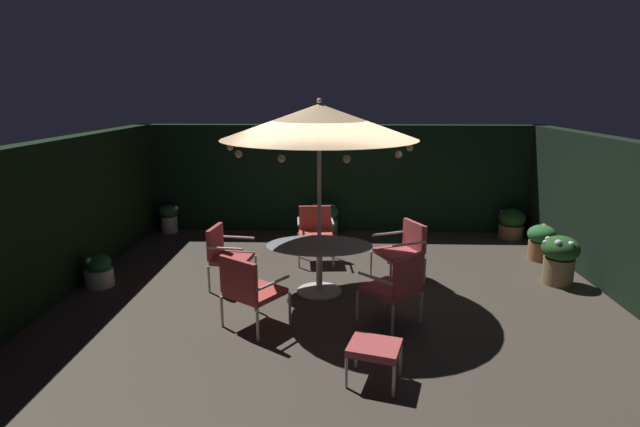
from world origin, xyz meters
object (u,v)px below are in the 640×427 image
at_px(patio_dining_table, 319,256).
at_px(potted_plant_back_center, 541,241).
at_px(potted_plant_right_near, 99,271).
at_px(ottoman_footrest, 374,349).
at_px(patio_umbrella, 319,122).
at_px(patio_chair_northeast, 404,247).
at_px(potted_plant_left_far, 560,257).
at_px(potted_plant_back_right, 512,223).
at_px(potted_plant_left_near, 325,218).
at_px(patio_chair_southeast, 226,252).
at_px(patio_chair_east, 315,229).
at_px(patio_chair_south, 249,287).
at_px(patio_chair_north, 397,284).
at_px(potted_plant_back_left, 169,217).

relative_size(patio_dining_table, potted_plant_back_center, 2.47).
height_order(patio_dining_table, potted_plant_right_near, patio_dining_table).
distance_m(ottoman_footrest, potted_plant_back_center, 5.03).
xyz_separation_m(patio_umbrella, patio_chair_northeast, (1.30, 0.59, -1.96)).
bearing_deg(potted_plant_back_center, potted_plant_left_far, -98.56).
distance_m(potted_plant_back_right, potted_plant_left_near, 3.76).
relative_size(patio_chair_southeast, potted_plant_left_near, 1.37).
bearing_deg(patio_chair_east, patio_chair_southeast, -136.38).
distance_m(patio_chair_south, potted_plant_back_center, 5.42).
relative_size(patio_dining_table, potted_plant_left_near, 2.26).
height_order(patio_chair_southeast, potted_plant_right_near, patio_chair_southeast).
height_order(patio_chair_north, patio_chair_east, patio_chair_north).
bearing_deg(patio_chair_southeast, potted_plant_right_near, -178.06).
bearing_deg(patio_chair_south, potted_plant_left_near, 78.77).
bearing_deg(patio_chair_south, patio_chair_northeast, 39.84).
distance_m(patio_dining_table, patio_chair_northeast, 1.43).
relative_size(patio_chair_east, potted_plant_back_left, 1.59).
xyz_separation_m(patio_chair_north, potted_plant_back_left, (-4.28, 4.11, -0.21)).
distance_m(patio_chair_north, patio_chair_southeast, 2.69).
relative_size(patio_chair_northeast, potted_plant_right_near, 1.80).
bearing_deg(patio_chair_northeast, patio_chair_south, -140.16).
distance_m(patio_dining_table, patio_chair_east, 1.42).
xyz_separation_m(patio_dining_table, potted_plant_back_left, (-3.27, 3.10, -0.23)).
distance_m(potted_plant_back_center, potted_plant_left_near, 4.06).
bearing_deg(potted_plant_right_near, potted_plant_back_right, 21.71).
bearing_deg(patio_umbrella, potted_plant_back_left, 136.60).
relative_size(potted_plant_left_far, potted_plant_right_near, 1.50).
bearing_deg(patio_chair_northeast, potted_plant_left_near, 118.21).
bearing_deg(patio_umbrella, patio_chair_south, -124.87).
distance_m(patio_dining_table, potted_plant_right_near, 3.37).
distance_m(potted_plant_back_right, potted_plant_back_center, 1.35).
relative_size(ottoman_footrest, potted_plant_right_near, 1.20).
bearing_deg(patio_chair_southeast, potted_plant_left_near, 63.16).
height_order(patio_umbrella, patio_chair_east, patio_umbrella).
relative_size(ottoman_footrest, potted_plant_back_center, 0.97).
bearing_deg(potted_plant_back_right, potted_plant_back_left, 178.87).
bearing_deg(patio_chair_northeast, potted_plant_right_near, -174.21).
xyz_separation_m(patio_chair_north, patio_chair_south, (-1.82, -0.15, -0.00)).
bearing_deg(ottoman_footrest, patio_chair_north, 74.21).
xyz_separation_m(potted_plant_back_center, potted_plant_left_near, (-3.82, 1.38, 0.02)).
bearing_deg(patio_dining_table, potted_plant_back_right, 38.07).
bearing_deg(potted_plant_left_far, potted_plant_back_right, 87.28).
relative_size(patio_chair_southeast, ottoman_footrest, 1.54).
bearing_deg(potted_plant_left_near, potted_plant_left_far, -34.51).
bearing_deg(patio_dining_table, potted_plant_back_left, 136.60).
relative_size(ottoman_footrest, potted_plant_left_far, 0.80).
distance_m(patio_dining_table, ottoman_footrest, 2.39).
bearing_deg(potted_plant_back_left, potted_plant_back_right, -1.13).
bearing_deg(potted_plant_left_far, patio_umbrella, -172.49).
bearing_deg(patio_chair_north, potted_plant_left_far, 29.46).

